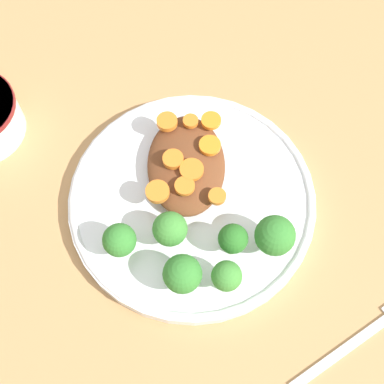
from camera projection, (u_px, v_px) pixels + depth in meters
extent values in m
plane|color=tan|center=(192.00, 203.00, 0.63)|extent=(4.00, 4.00, 0.00)
cylinder|color=white|center=(192.00, 201.00, 0.62)|extent=(0.29, 0.29, 0.02)
torus|color=white|center=(192.00, 198.00, 0.61)|extent=(0.28, 0.28, 0.01)
ellipsoid|color=brown|center=(186.00, 165.00, 0.62)|extent=(0.13, 0.09, 0.03)
cylinder|color=#7FA85B|center=(226.00, 281.00, 0.56)|extent=(0.02, 0.02, 0.02)
sphere|color=#3D8433|center=(227.00, 276.00, 0.54)|extent=(0.03, 0.03, 0.03)
cylinder|color=#7FA85B|center=(272.00, 243.00, 0.58)|extent=(0.01, 0.01, 0.02)
sphere|color=#337A2D|center=(275.00, 235.00, 0.56)|extent=(0.04, 0.04, 0.04)
cylinder|color=#7FA85B|center=(183.00, 280.00, 0.56)|extent=(0.01, 0.01, 0.02)
sphere|color=#337A2D|center=(182.00, 274.00, 0.54)|extent=(0.04, 0.04, 0.04)
cylinder|color=#7FA85B|center=(122.00, 247.00, 0.58)|extent=(0.01, 0.01, 0.02)
sphere|color=#337A2D|center=(119.00, 240.00, 0.56)|extent=(0.04, 0.04, 0.04)
cylinder|color=#7FA85B|center=(232.00, 245.00, 0.58)|extent=(0.01, 0.01, 0.02)
sphere|color=#286B23|center=(233.00, 239.00, 0.56)|extent=(0.03, 0.03, 0.03)
cylinder|color=#7FA85B|center=(171.00, 236.00, 0.58)|extent=(0.01, 0.01, 0.02)
sphere|color=#3D8433|center=(170.00, 229.00, 0.56)|extent=(0.04, 0.04, 0.04)
cylinder|color=orange|center=(173.00, 159.00, 0.60)|extent=(0.02, 0.02, 0.01)
cylinder|color=orange|center=(196.00, 170.00, 0.60)|extent=(0.03, 0.03, 0.01)
cylinder|color=orange|center=(167.00, 122.00, 0.62)|extent=(0.02, 0.02, 0.01)
cylinder|color=orange|center=(210.00, 145.00, 0.61)|extent=(0.03, 0.03, 0.01)
cylinder|color=orange|center=(187.00, 121.00, 0.62)|extent=(0.02, 0.02, 0.01)
cylinder|color=orange|center=(185.00, 190.00, 0.58)|extent=(0.02, 0.02, 0.01)
cylinder|color=orange|center=(217.00, 196.00, 0.58)|extent=(0.02, 0.02, 0.01)
cylinder|color=orange|center=(211.00, 121.00, 0.62)|extent=(0.02, 0.02, 0.01)
cylinder|color=orange|center=(157.00, 192.00, 0.58)|extent=(0.03, 0.03, 0.01)
cube|color=silver|center=(342.00, 352.00, 0.55)|extent=(0.08, 0.12, 0.01)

